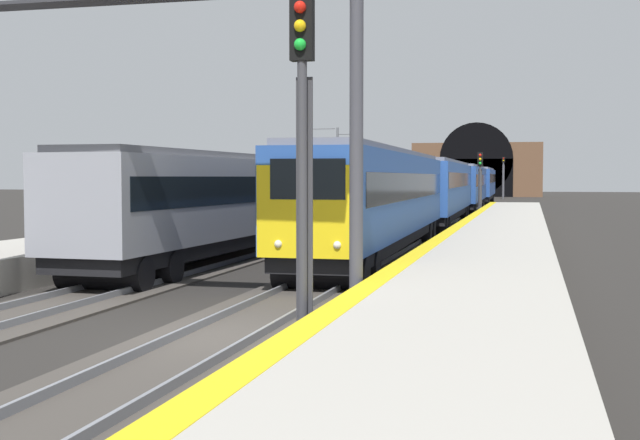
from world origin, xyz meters
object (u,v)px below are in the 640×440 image
Objects in this scene: train_main_approaching at (455,186)px; catenary_mast_far at (338,167)px; railway_signal_mid at (480,178)px; overhead_signal_gantry at (146,47)px; train_adjacent_platform at (305,194)px; railway_signal_near at (302,143)px; railway_signal_far at (503,175)px; catenary_mast_near at (309,167)px.

catenary_mast_far reaches higher than train_main_approaching.
overhead_signal_gantry reaches higher than railway_signal_mid.
overhead_signal_gantry is 1.27× the size of catenary_mast_far.
train_main_approaching is 2.05× the size of train_adjacent_platform.
railway_signal_mid is at bearing -14.90° from train_adjacent_platform.
railway_signal_far is (102.54, -0.00, -0.26)m from railway_signal_near.
catenary_mast_far is (10.31, -0.00, 0.05)m from catenary_mast_near.
railway_signal_far is 0.77× the size of catenary_mast_near.
overhead_signal_gantry is at bearing -169.20° from catenary_mast_near.
railway_signal_mid reaches higher than train_adjacent_platform.
catenary_mast_far reaches higher than railway_signal_far.
train_main_approaching reaches higher than train_adjacent_platform.
railway_signal_near is at bearing -167.59° from catenary_mast_far.
train_main_approaching is at bearing -2.02° from railway_signal_far.
railway_signal_mid is at bearing -180.00° from railway_signal_near.
train_main_approaching is 11.58× the size of catenary_mast_near.
overhead_signal_gantry is 58.89m from catenary_mast_far.
catenary_mast_far is (58.14, 9.12, -1.94)m from overhead_signal_gantry.
railway_signal_near is (-25.85, -6.98, 1.38)m from train_adjacent_platform.
train_adjacent_platform is 4.39× the size of overhead_signal_gantry.
railway_signal_near is 63.01m from catenary_mast_far.
railway_signal_mid is 13.69m from catenary_mast_near.
overhead_signal_gantry reaches higher than railway_signal_far.
overhead_signal_gantry is at bearing -171.90° from train_adjacent_platform.
railway_signal_mid is at bearing -131.77° from catenary_mast_far.
railway_signal_near is (-49.62, -1.86, 1.27)m from train_main_approaching.
train_main_approaching is at bearing -10.57° from train_adjacent_platform.
overhead_signal_gantry reaches higher than catenary_mast_near.
railway_signal_mid is 0.64× the size of catenary_mast_far.
catenary_mast_far is at bearing 12.00° from train_adjacent_platform.
railway_signal_far is 0.60× the size of overhead_signal_gantry.
railway_signal_far reaches higher than train_adjacent_platform.
railway_signal_near reaches higher than railway_signal_far.
overhead_signal_gantry is 1.29× the size of catenary_mast_near.
train_adjacent_platform is 8.70× the size of railway_signal_mid.
catenary_mast_near is (47.83, 9.12, -1.99)m from overhead_signal_gantry.
catenary_mast_near is at bearing -98.63° from train_main_approaching.
overhead_signal_gantry reaches higher than train_main_approaching.
railway_signal_mid is at bearing -97.48° from catenary_mast_near.
train_adjacent_platform is 26.81m from railway_signal_near.
railway_signal_far is (53.10, 0.00, 0.38)m from railway_signal_mid.
railway_signal_far reaches higher than railway_signal_mid.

